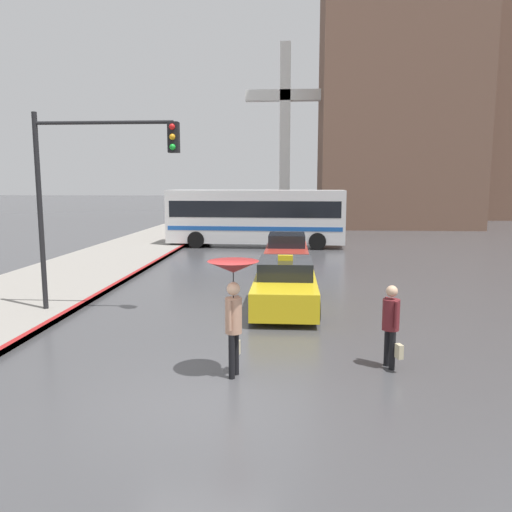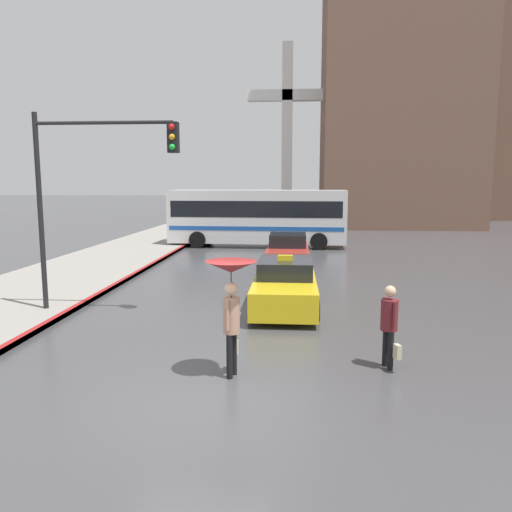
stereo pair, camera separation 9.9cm
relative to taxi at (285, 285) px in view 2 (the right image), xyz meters
name	(u,v)px [view 2 (the right image)]	position (x,y,z in m)	size (l,w,h in m)	color
ground_plane	(197,404)	(-1.34, -6.77, -0.66)	(300.00, 300.00, 0.00)	#424244
taxi	(285,285)	(0.00, 0.00, 0.00)	(1.91, 4.74, 1.58)	gold
sedan_red	(288,252)	(-0.02, 7.41, 0.01)	(1.91, 4.72, 1.45)	#A52D23
city_bus	(258,215)	(-1.90, 14.58, 1.17)	(10.34, 2.99, 3.30)	silver
pedestrian_with_umbrella	(231,287)	(-0.91, -5.51, 1.08)	(0.97, 0.97, 2.24)	black
pedestrian_man	(389,321)	(2.15, -4.85, 0.32)	(0.42, 0.61, 1.68)	black
traffic_light	(95,174)	(-5.18, -1.23, 3.25)	(4.01, 0.38, 5.58)	black
building_tower_near	(402,52)	(8.98, 29.25, 13.78)	(12.81, 8.04, 28.89)	brown
building_tower_far	(505,81)	(22.57, 42.57, 13.90)	(12.58, 11.50, 29.12)	brown
monument_cross	(287,124)	(-0.44, 29.62, 8.12)	(6.81, 0.90, 15.48)	white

